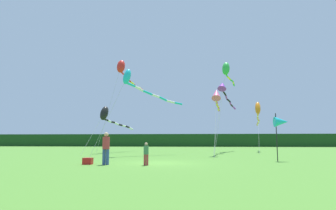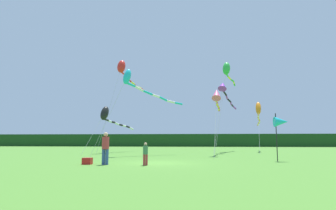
{
  "view_description": "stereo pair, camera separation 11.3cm",
  "coord_description": "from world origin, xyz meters",
  "px_view_note": "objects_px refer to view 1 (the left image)",
  "views": [
    {
      "loc": [
        2.22,
        -17.26,
        1.38
      ],
      "look_at": [
        0.0,
        6.0,
        4.31
      ],
      "focal_mm": 30.05,
      "sensor_mm": 36.0,
      "label": 1
    },
    {
      "loc": [
        2.34,
        -17.25,
        1.38
      ],
      "look_at": [
        0.0,
        6.0,
        4.31
      ],
      "focal_mm": 30.05,
      "sensor_mm": 36.0,
      "label": 2
    }
  ],
  "objects_px": {
    "cooler_box": "(88,161)",
    "banner_flag_pole": "(281,122)",
    "kite_black": "(107,115)",
    "kite_green": "(226,70)",
    "person_child": "(146,153)",
    "kite_cyan": "(136,82)",
    "kite_purple": "(224,89)",
    "kite_red": "(123,69)",
    "kite_rainbow": "(216,96)",
    "kite_orange": "(258,111)",
    "person_adult": "(106,147)"
  },
  "relations": [
    {
      "from": "cooler_box",
      "to": "banner_flag_pole",
      "type": "distance_m",
      "value": 12.76
    },
    {
      "from": "kite_black",
      "to": "kite_green",
      "type": "bearing_deg",
      "value": 26.51
    },
    {
      "from": "person_child",
      "to": "cooler_box",
      "type": "distance_m",
      "value": 3.48
    },
    {
      "from": "kite_cyan",
      "to": "kite_purple",
      "type": "xyz_separation_m",
      "value": [
        8.77,
        7.43,
        0.55
      ]
    },
    {
      "from": "kite_black",
      "to": "kite_red",
      "type": "bearing_deg",
      "value": 80.96
    },
    {
      "from": "cooler_box",
      "to": "kite_cyan",
      "type": "relative_size",
      "value": 0.07
    },
    {
      "from": "kite_rainbow",
      "to": "kite_red",
      "type": "distance_m",
      "value": 13.72
    },
    {
      "from": "banner_flag_pole",
      "to": "kite_cyan",
      "type": "height_order",
      "value": "kite_cyan"
    },
    {
      "from": "kite_black",
      "to": "person_child",
      "type": "bearing_deg",
      "value": -63.9
    },
    {
      "from": "banner_flag_pole",
      "to": "kite_green",
      "type": "bearing_deg",
      "value": 95.83
    },
    {
      "from": "kite_green",
      "to": "kite_black",
      "type": "relative_size",
      "value": 1.61
    },
    {
      "from": "person_child",
      "to": "kite_orange",
      "type": "relative_size",
      "value": 0.13
    },
    {
      "from": "kite_red",
      "to": "kite_black",
      "type": "xyz_separation_m",
      "value": [
        -0.64,
        -4.02,
        -6.03
      ]
    },
    {
      "from": "cooler_box",
      "to": "kite_green",
      "type": "relative_size",
      "value": 0.04
    },
    {
      "from": "kite_red",
      "to": "kite_cyan",
      "type": "height_order",
      "value": "kite_red"
    },
    {
      "from": "cooler_box",
      "to": "kite_red",
      "type": "distance_m",
      "value": 20.2
    },
    {
      "from": "kite_green",
      "to": "kite_purple",
      "type": "height_order",
      "value": "kite_green"
    },
    {
      "from": "kite_rainbow",
      "to": "kite_cyan",
      "type": "relative_size",
      "value": 0.93
    },
    {
      "from": "kite_green",
      "to": "kite_orange",
      "type": "relative_size",
      "value": 1.18
    },
    {
      "from": "person_adult",
      "to": "kite_black",
      "type": "distance_m",
      "value": 14.52
    },
    {
      "from": "cooler_box",
      "to": "kite_green",
      "type": "bearing_deg",
      "value": 62.97
    },
    {
      "from": "cooler_box",
      "to": "kite_cyan",
      "type": "distance_m",
      "value": 11.26
    },
    {
      "from": "person_child",
      "to": "kite_red",
      "type": "bearing_deg",
      "value": 108.91
    },
    {
      "from": "kite_rainbow",
      "to": "kite_purple",
      "type": "height_order",
      "value": "kite_purple"
    },
    {
      "from": "kite_cyan",
      "to": "cooler_box",
      "type": "bearing_deg",
      "value": -94.61
    },
    {
      "from": "person_child",
      "to": "kite_green",
      "type": "height_order",
      "value": "kite_green"
    },
    {
      "from": "person_adult",
      "to": "person_child",
      "type": "height_order",
      "value": "person_adult"
    },
    {
      "from": "kite_green",
      "to": "kite_orange",
      "type": "distance_m",
      "value": 6.7
    },
    {
      "from": "cooler_box",
      "to": "kite_black",
      "type": "xyz_separation_m",
      "value": [
        -3.28,
        13.38,
        3.87
      ]
    },
    {
      "from": "banner_flag_pole",
      "to": "kite_black",
      "type": "bearing_deg",
      "value": 147.74
    },
    {
      "from": "cooler_box",
      "to": "kite_orange",
      "type": "bearing_deg",
      "value": 53.78
    },
    {
      "from": "cooler_box",
      "to": "banner_flag_pole",
      "type": "xyz_separation_m",
      "value": [
        11.95,
        3.77,
        2.4
      ]
    },
    {
      "from": "banner_flag_pole",
      "to": "kite_red",
      "type": "bearing_deg",
      "value": 136.93
    },
    {
      "from": "cooler_box",
      "to": "kite_orange",
      "type": "relative_size",
      "value": 0.05
    },
    {
      "from": "person_adult",
      "to": "kite_green",
      "type": "relative_size",
      "value": 0.16
    },
    {
      "from": "kite_cyan",
      "to": "kite_purple",
      "type": "bearing_deg",
      "value": 40.25
    },
    {
      "from": "person_child",
      "to": "kite_purple",
      "type": "height_order",
      "value": "kite_purple"
    },
    {
      "from": "kite_red",
      "to": "kite_orange",
      "type": "bearing_deg",
      "value": 4.69
    },
    {
      "from": "kite_purple",
      "to": "kite_black",
      "type": "relative_size",
      "value": 1.49
    },
    {
      "from": "kite_green",
      "to": "cooler_box",
      "type": "bearing_deg",
      "value": -117.03
    },
    {
      "from": "kite_rainbow",
      "to": "kite_cyan",
      "type": "xyz_separation_m",
      "value": [
        -7.44,
        -1.13,
        1.16
      ]
    },
    {
      "from": "kite_red",
      "to": "kite_green",
      "type": "xyz_separation_m",
      "value": [
        12.91,
        2.74,
        0.32
      ]
    },
    {
      "from": "kite_orange",
      "to": "kite_red",
      "type": "bearing_deg",
      "value": -175.31
    },
    {
      "from": "cooler_box",
      "to": "kite_green",
      "type": "xyz_separation_m",
      "value": [
        10.28,
        20.14,
        10.22
      ]
    },
    {
      "from": "banner_flag_pole",
      "to": "kite_red",
      "type": "xyz_separation_m",
      "value": [
        -14.58,
        13.63,
        7.5
      ]
    },
    {
      "from": "kite_rainbow",
      "to": "kite_green",
      "type": "xyz_separation_m",
      "value": [
        2.1,
        9.83,
        4.9
      ]
    },
    {
      "from": "banner_flag_pole",
      "to": "kite_black",
      "type": "height_order",
      "value": "kite_black"
    },
    {
      "from": "person_adult",
      "to": "person_child",
      "type": "relative_size",
      "value": 1.46
    },
    {
      "from": "kite_cyan",
      "to": "kite_green",
      "type": "relative_size",
      "value": 0.68
    },
    {
      "from": "kite_cyan",
      "to": "kite_green",
      "type": "distance_m",
      "value": 15.01
    }
  ]
}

